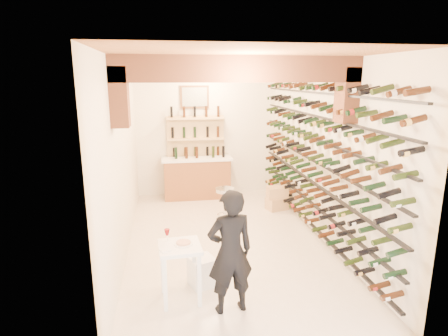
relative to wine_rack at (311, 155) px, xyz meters
The scene contains 11 objects.
ground 2.18m from the wine_rack, behind, with size 6.00×6.00×0.00m, color beige.
room_shell 1.70m from the wine_rack, behind, with size 3.52×6.02×3.21m.
wine_rack is the anchor object (origin of this frame).
back_counter 3.38m from the wine_rack, 124.66° to the left, with size 1.70×0.62×1.29m.
back_shelving 3.44m from the wine_rack, 122.37° to the left, with size 1.40×0.31×2.73m.
tasting_table 3.12m from the wine_rack, 144.75° to the right, with size 0.58×0.58×0.95m.
white_stool 2.88m from the wine_rack, 146.33° to the right, with size 0.33×0.33×0.42m, color white.
person 2.86m from the wine_rack, 131.48° to the right, with size 0.59×0.39×1.61m, color black.
chrome_barstool 1.97m from the wine_rack, 152.08° to the left, with size 0.40×0.40×0.77m.
crate_lower 2.06m from the wine_rack, 95.03° to the left, with size 0.45×0.31×0.27m, color tan.
crate_upper 1.89m from the wine_rack, 95.03° to the left, with size 0.44×0.30×0.26m, color tan.
Camera 1 is at (-1.04, -6.26, 2.90)m, focal length 30.04 mm.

